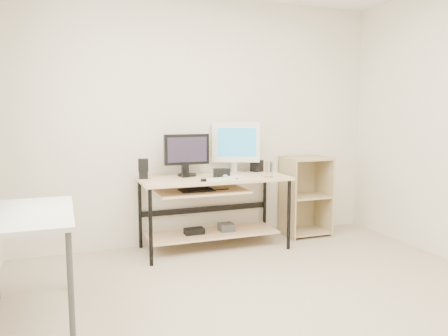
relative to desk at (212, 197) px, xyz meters
The scene contains 16 objects.
room 1.80m from the desk, 93.95° to the right, with size 4.01×4.01×2.62m.
desk is the anchor object (origin of this frame).
side_table 1.97m from the desk, 147.35° to the right, with size 0.60×1.00×0.75m.
shelf_unit 1.19m from the desk, ahead, with size 0.50×0.40×0.90m.
black_monitor 0.53m from the desk, 143.96° to the left, with size 0.47×0.20×0.43m.
white_imac 0.66m from the desk, 29.37° to the left, with size 0.49×0.24×0.55m.
keyboard 0.30m from the desk, 71.26° to the right, with size 0.43×0.12×0.02m, color silver.
mouse 0.26m from the desk, 21.15° to the right, with size 0.07×0.11×0.04m, color #AAAAAF.
center_speaker 0.27m from the desk, 20.15° to the right, with size 0.17×0.08×0.09m, color black.
speaker_left 0.75m from the desk, 168.55° to the left, with size 0.11×0.11×0.20m.
speaker_right 0.69m from the desk, 19.28° to the left, with size 0.11×0.11×0.13m, color black.
audio_controller 0.39m from the desk, 167.33° to the left, with size 0.07×0.04×0.14m, color black.
volume_puck 0.37m from the desk, 123.56° to the right, with size 0.06×0.06×0.02m, color black.
smartphone 0.33m from the desk, 40.31° to the right, with size 0.06×0.11×0.01m, color black.
coaster 0.62m from the desk, 23.81° to the right, with size 0.10×0.10×0.01m, color #AB784D.
drinking_glass 0.65m from the desk, 23.81° to the right, with size 0.08×0.08×0.16m, color white.
Camera 1 is at (-1.43, -2.49, 1.41)m, focal length 35.00 mm.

